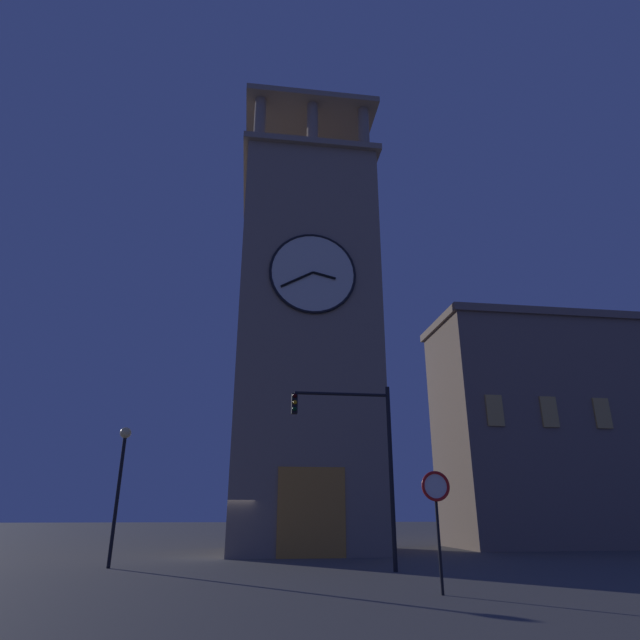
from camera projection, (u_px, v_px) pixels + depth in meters
ground_plane at (225, 558)px, 23.90m from camera, size 200.00×200.00×0.00m
clocktower at (304, 337)px, 31.71m from camera, size 8.38×9.27×29.64m
adjacent_wing_building at (596, 429)px, 33.92m from camera, size 20.64×6.67×14.12m
traffic_signal_near at (360, 443)px, 19.54m from camera, size 3.84×0.41×6.57m
street_lamp at (121, 468)px, 20.62m from camera, size 0.44×0.44×5.20m
no_horn_sign at (436, 496)px, 13.80m from camera, size 0.78×0.14×2.99m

